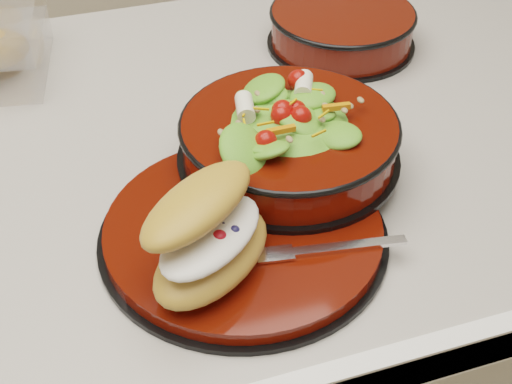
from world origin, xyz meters
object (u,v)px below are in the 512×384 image
object	(u,v)px
fork	(326,249)
extra_bowl	(342,27)
island_counter	(248,354)
salad_bowl	(289,131)
dinner_plate	(244,231)
croissant	(209,234)

from	to	relation	value
fork	extra_bowl	size ratio (longest dim) A/B	0.69
island_counter	extra_bowl	size ratio (longest dim) A/B	5.89
island_counter	salad_bowl	xyz separation A→B (m)	(0.02, -0.10, 0.50)
dinner_plate	croissant	world-z (taller)	croissant
croissant	extra_bowl	xyz separation A→B (m)	(0.30, 0.38, -0.03)
salad_bowl	fork	size ratio (longest dim) A/B	1.68
salad_bowl	extra_bowl	size ratio (longest dim) A/B	1.16
fork	salad_bowl	bearing A→B (deg)	3.32
island_counter	salad_bowl	world-z (taller)	salad_bowl
island_counter	extra_bowl	distance (m)	0.54
croissant	extra_bowl	bearing A→B (deg)	12.94
croissant	fork	size ratio (longest dim) A/B	1.11
croissant	extra_bowl	size ratio (longest dim) A/B	0.77
salad_bowl	extra_bowl	xyz separation A→B (m)	(0.17, 0.25, -0.03)
dinner_plate	salad_bowl	world-z (taller)	salad_bowl
fork	croissant	bearing A→B (deg)	91.79
island_counter	dinner_plate	bearing A→B (deg)	-107.72
salad_bowl	fork	bearing A→B (deg)	-95.67
extra_bowl	island_counter	bearing A→B (deg)	-141.19
dinner_plate	fork	world-z (taller)	fork
fork	extra_bowl	bearing A→B (deg)	-16.25
croissant	fork	world-z (taller)	croissant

